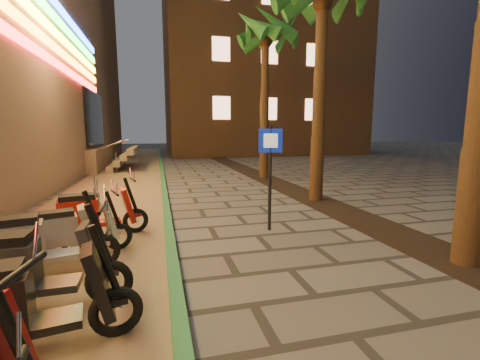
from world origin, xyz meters
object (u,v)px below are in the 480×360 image
object	(u,v)px
scooter_6	(19,306)
scooter_10	(93,213)
pedestrian_sign	(270,163)
scooter_8	(36,244)
scooter_9	(72,231)
scooter_7	(27,269)

from	to	relation	value
scooter_6	scooter_10	size ratio (longest dim) A/B	1.03
scooter_6	scooter_10	bearing A→B (deg)	79.94
pedestrian_sign	scooter_8	xyz separation A→B (m)	(-3.95, -1.43, -0.90)
scooter_8	scooter_10	xyz separation A→B (m)	(0.42, 1.76, -0.03)
scooter_10	scooter_9	bearing A→B (deg)	-112.19
scooter_9	pedestrian_sign	bearing A→B (deg)	-7.44
scooter_7	scooter_10	xyz separation A→B (m)	(0.20, 2.69, -0.04)
scooter_7	scooter_10	distance (m)	2.70
scooter_6	scooter_10	distance (m)	3.50
scooter_7	scooter_6	bearing A→B (deg)	-77.14
scooter_7	scooter_9	bearing A→B (deg)	86.60
scooter_6	scooter_8	size ratio (longest dim) A/B	0.98
scooter_6	scooter_9	world-z (taller)	scooter_6
scooter_6	scooter_7	distance (m)	0.83
scooter_6	scooter_7	bearing A→B (deg)	94.41
scooter_8	scooter_10	world-z (taller)	scooter_8
scooter_8	scooter_9	distance (m)	0.83
scooter_8	scooter_9	world-z (taller)	scooter_8
scooter_6	scooter_10	world-z (taller)	scooter_6
pedestrian_sign	scooter_9	bearing A→B (deg)	-157.59
scooter_7	scooter_9	distance (m)	1.72
scooter_8	scooter_9	xyz separation A→B (m)	(0.27, 0.78, -0.07)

